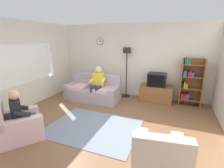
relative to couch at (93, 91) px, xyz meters
The scene contains 13 objects.
ground_plane 1.97m from the couch, 54.56° to the right, with size 12.00×12.00×0.00m, color brown.
back_wall_assembly 1.87m from the couch, 43.84° to the left, with size 6.20×0.17×2.70m.
left_wall_assembly 2.54m from the couch, 138.23° to the right, with size 0.12×5.80×2.70m.
couch is the anchor object (origin of this frame).
tv_stand 2.24m from the couch, 17.37° to the left, with size 1.10×0.56×0.57m.
tv 2.29m from the couch, 16.78° to the left, with size 0.60×0.49×0.44m.
bookshelf 3.30m from the couch, 13.13° to the left, with size 0.68×0.36×1.58m.
floor_lamp 1.71m from the couch, 37.06° to the left, with size 0.28×0.28×1.85m.
armchair_near_window 2.78m from the couch, 97.87° to the right, with size 1.17×1.18×0.90m.
armchair_near_bookshelf 3.76m from the couch, 46.09° to the right, with size 0.91×0.98×0.90m.
area_rug 2.03m from the couch, 61.97° to the right, with size 2.20×1.70×0.01m, color slate.
person_on_couch 0.47m from the couch, 24.56° to the right, with size 0.52×0.54×1.24m.
person_in_left_armchair 2.72m from the couch, 96.97° to the right, with size 0.62×0.64×1.12m.
Camera 1 is at (1.60, -3.44, 2.13)m, focal length 26.41 mm.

